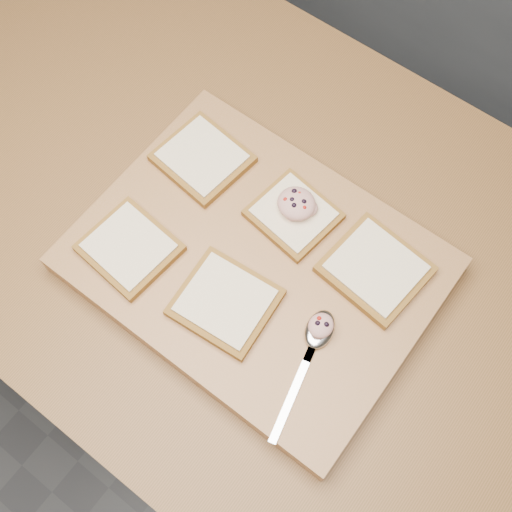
{
  "coord_description": "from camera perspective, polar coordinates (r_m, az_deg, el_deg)",
  "views": [
    {
      "loc": [
        0.16,
        -0.35,
        1.78
      ],
      "look_at": [
        -0.06,
        -0.06,
        0.95
      ],
      "focal_mm": 45.0,
      "sensor_mm": 36.0,
      "label": 1
    }
  ],
  "objects": [
    {
      "name": "cutting_board",
      "position": [
        0.94,
        0.0,
        -0.74
      ],
      "size": [
        0.49,
        0.38,
        0.04
      ],
      "primitive_type": "cube",
      "color": "#A06F44",
      "rests_on": "island_counter"
    },
    {
      "name": "bread_near_center",
      "position": [
        0.89,
        -2.74,
        -4.11
      ],
      "size": [
        0.14,
        0.13,
        0.02
      ],
      "color": "brown",
      "rests_on": "cutting_board"
    },
    {
      "name": "bread_far_left",
      "position": [
        0.99,
        -4.79,
        8.66
      ],
      "size": [
        0.14,
        0.13,
        0.02
      ],
      "color": "brown",
      "rests_on": "cutting_board"
    },
    {
      "name": "bread_far_right",
      "position": [
        0.92,
        10.57,
        -1.13
      ],
      "size": [
        0.14,
        0.13,
        0.02
      ],
      "color": "brown",
      "rests_on": "cutting_board"
    },
    {
      "name": "bread_near_left",
      "position": [
        0.93,
        -11.19,
        0.73
      ],
      "size": [
        0.13,
        0.12,
        0.02
      ],
      "color": "brown",
      "rests_on": "cutting_board"
    },
    {
      "name": "bread_far_center",
      "position": [
        0.94,
        3.35,
        3.72
      ],
      "size": [
        0.13,
        0.12,
        0.02
      ],
      "color": "brown",
      "rests_on": "cutting_board"
    },
    {
      "name": "tuna_salad_dollop",
      "position": [
        0.93,
        3.62,
        4.7
      ],
      "size": [
        0.06,
        0.05,
        0.03
      ],
      "color": "#DC9C8D",
      "rests_on": "bread_far_center"
    },
    {
      "name": "spoon",
      "position": [
        0.88,
        5.35,
        -7.31
      ],
      "size": [
        0.07,
        0.19,
        0.01
      ],
      "color": "silver",
      "rests_on": "cutting_board"
    },
    {
      "name": "island_counter",
      "position": [
        1.38,
        3.52,
        -8.06
      ],
      "size": [
        2.0,
        0.8,
        0.9
      ],
      "color": "slate",
      "rests_on": "ground"
    },
    {
      "name": "spoon_salad",
      "position": [
        0.86,
        5.79,
        -6.17
      ],
      "size": [
        0.03,
        0.04,
        0.02
      ],
      "color": "#DC9C8D",
      "rests_on": "spoon"
    },
    {
      "name": "ground",
      "position": [
        1.82,
        2.7,
        -11.9
      ],
      "size": [
        4.0,
        4.0,
        0.0
      ],
      "primitive_type": "plane",
      "color": "#515459",
      "rests_on": "ground"
    }
  ]
}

